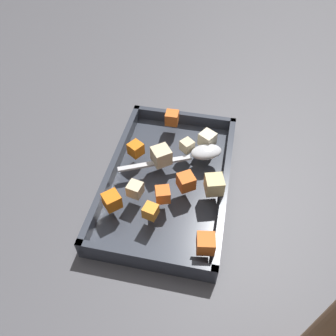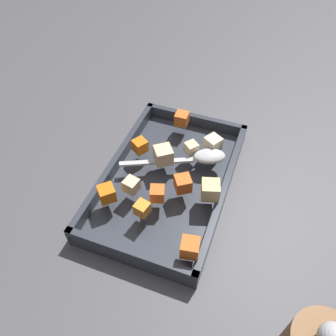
{
  "view_description": "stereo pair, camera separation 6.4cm",
  "coord_description": "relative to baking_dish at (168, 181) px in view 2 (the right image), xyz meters",
  "views": [
    {
      "loc": [
        0.4,
        0.1,
        0.53
      ],
      "look_at": [
        -0.02,
        0.01,
        0.05
      ],
      "focal_mm": 36.37,
      "sensor_mm": 36.0,
      "label": 1
    },
    {
      "loc": [
        0.39,
        0.16,
        0.53
      ],
      "look_at": [
        -0.02,
        0.01,
        0.05
      ],
      "focal_mm": 36.37,
      "sensor_mm": 36.0,
      "label": 2
    }
  ],
  "objects": [
    {
      "name": "serving_spoon",
      "position": [
        -0.05,
        0.05,
        0.04
      ],
      "size": [
        0.11,
        0.2,
        0.02
      ],
      "rotation": [
        0.0,
        0.0,
        5.15
      ],
      "color": "silver",
      "rests_on": "baking_dish"
    },
    {
      "name": "carrot_chunk_corner_ne",
      "position": [
        0.15,
        0.09,
        0.04
      ],
      "size": [
        0.03,
        0.03,
        0.03
      ],
      "primitive_type": "cube",
      "rotation": [
        0.0,
        0.0,
        3.31
      ],
      "color": "orange",
      "rests_on": "baking_dish"
    },
    {
      "name": "potato_chunk_near_spoon",
      "position": [
        0.03,
        0.09,
        0.05
      ],
      "size": [
        0.04,
        0.04,
        0.03
      ],
      "primitive_type": "cube",
      "rotation": [
        0.0,
        0.0,
        5.01
      ],
      "color": "#E0CC89",
      "rests_on": "baking_dish"
    },
    {
      "name": "carrot_chunk_near_left",
      "position": [
        0.1,
        -0.08,
        0.04
      ],
      "size": [
        0.04,
        0.04,
        0.03
      ],
      "primitive_type": "cube",
      "rotation": [
        0.0,
        0.0,
        3.91
      ],
      "color": "orange",
      "rests_on": "baking_dish"
    },
    {
      "name": "potato_chunk_under_handle",
      "position": [
        -0.02,
        -0.02,
        0.05
      ],
      "size": [
        0.05,
        0.05,
        0.03
      ],
      "primitive_type": "cube",
      "rotation": [
        0.0,
        0.0,
        2.22
      ],
      "color": "beige",
      "rests_on": "baking_dish"
    },
    {
      "name": "potato_chunk_corner_se",
      "position": [
        0.06,
        -0.05,
        0.04
      ],
      "size": [
        0.03,
        0.03,
        0.02
      ],
      "primitive_type": "cube",
      "rotation": [
        0.0,
        0.0,
        4.51
      ],
      "color": "beige",
      "rests_on": "baking_dish"
    },
    {
      "name": "carrot_chunk_back_center",
      "position": [
        -0.14,
        -0.02,
        0.04
      ],
      "size": [
        0.03,
        0.03,
        0.03
      ],
      "primitive_type": "cube",
      "rotation": [
        0.0,
        0.0,
        4.74
      ],
      "color": "orange",
      "rests_on": "baking_dish"
    },
    {
      "name": "potato_chunk_far_right",
      "position": [
        -0.07,
        0.03,
        0.04
      ],
      "size": [
        0.03,
        0.03,
        0.02
      ],
      "primitive_type": "cube",
      "rotation": [
        0.0,
        0.0,
        4.03
      ],
      "color": "beige",
      "rests_on": "baking_dish"
    },
    {
      "name": "baking_dish",
      "position": [
        0.0,
        0.0,
        0.0
      ],
      "size": [
        0.37,
        0.23,
        0.04
      ],
      "color": "#333842",
      "rests_on": "ground_plane"
    },
    {
      "name": "carrot_chunk_center",
      "position": [
        -0.03,
        -0.07,
        0.04
      ],
      "size": [
        0.04,
        0.04,
        0.03
      ],
      "primitive_type": "cube",
      "rotation": [
        0.0,
        0.0,
        2.58
      ],
      "color": "orange",
      "rests_on": "baking_dish"
    },
    {
      "name": "ground_plane",
      "position": [
        0.02,
        -0.01,
        -0.01
      ],
      "size": [
        4.0,
        4.0,
        0.0
      ],
      "primitive_type": "plane",
      "color": "#4C4C51"
    },
    {
      "name": "potato_chunk_mid_right",
      "position": [
        -0.09,
        0.06,
        0.04
      ],
      "size": [
        0.04,
        0.04,
        0.03
      ],
      "primitive_type": "cube",
      "rotation": [
        0.0,
        0.0,
        1.03
      ],
      "color": "beige",
      "rests_on": "baking_dish"
    },
    {
      "name": "carrot_chunk_rim_edge",
      "position": [
        0.03,
        0.04,
        0.04
      ],
      "size": [
        0.04,
        0.04,
        0.03
      ],
      "primitive_type": "cube",
      "rotation": [
        0.0,
        0.0,
        2.17
      ],
      "color": "orange",
      "rests_on": "baking_dish"
    },
    {
      "name": "carrot_chunk_front_center",
      "position": [
        0.1,
        -0.01,
        0.04
      ],
      "size": [
        0.03,
        0.03,
        0.02
      ],
      "primitive_type": "cube",
      "rotation": [
        0.0,
        0.0,
        6.06
      ],
      "color": "orange",
      "rests_on": "baking_dish"
    },
    {
      "name": "carrot_chunk_near_right",
      "position": [
        0.07,
        0.0,
        0.04
      ],
      "size": [
        0.03,
        0.03,
        0.03
      ],
      "primitive_type": "cube",
      "rotation": [
        0.0,
        0.0,
        0.33
      ],
      "color": "orange",
      "rests_on": "baking_dish"
    }
  ]
}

